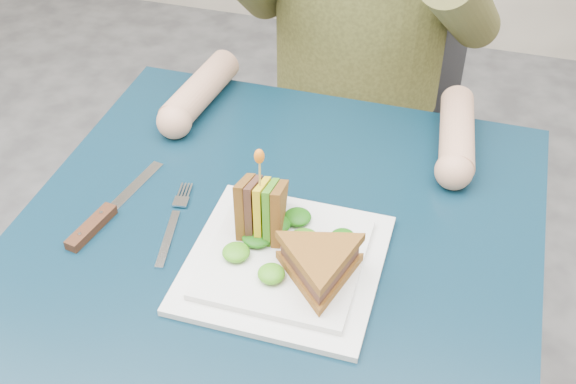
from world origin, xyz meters
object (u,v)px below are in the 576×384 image
(table, at_px, (275,272))
(fork, at_px, (173,225))
(plate, at_px, (285,261))
(sandwich_upright, at_px, (261,209))
(chair, at_px, (362,98))
(sandwich_flat, at_px, (320,264))
(knife, at_px, (100,219))

(table, height_order, fork, fork)
(plate, bearing_deg, sandwich_upright, 136.57)
(chair, distance_m, fork, 0.74)
(sandwich_upright, bearing_deg, sandwich_flat, -34.32)
(fork, bearing_deg, chair, 78.25)
(knife, bearing_deg, table, 11.04)
(chair, bearing_deg, sandwich_flat, -83.32)
(sandwich_upright, bearing_deg, knife, -171.15)
(plate, height_order, knife, plate)
(sandwich_upright, bearing_deg, table, 40.28)
(sandwich_upright, distance_m, knife, 0.24)
(table, relative_size, chair, 0.81)
(fork, distance_m, knife, 0.11)
(plate, relative_size, sandwich_flat, 1.35)
(sandwich_flat, height_order, fork, sandwich_flat)
(sandwich_flat, bearing_deg, fork, 166.84)
(plate, bearing_deg, knife, 178.35)
(knife, bearing_deg, chair, 70.83)
(sandwich_flat, relative_size, sandwich_upright, 1.34)
(chair, bearing_deg, fork, -101.75)
(sandwich_upright, bearing_deg, chair, 88.81)
(chair, distance_m, sandwich_upright, 0.73)
(table, distance_m, sandwich_flat, 0.17)
(sandwich_flat, bearing_deg, table, 137.08)
(sandwich_upright, relative_size, fork, 0.81)
(sandwich_flat, bearing_deg, chair, 96.68)
(knife, bearing_deg, fork, 11.53)
(knife, bearing_deg, plate, -1.65)
(fork, bearing_deg, sandwich_upright, 6.68)
(table, height_order, sandwich_flat, sandwich_flat)
(plate, distance_m, fork, 0.18)
(table, height_order, sandwich_upright, sandwich_upright)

